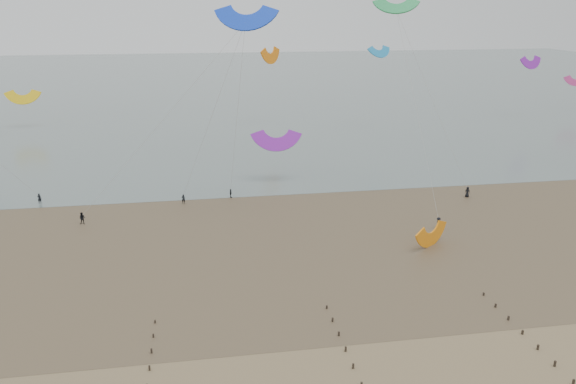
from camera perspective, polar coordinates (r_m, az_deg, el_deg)
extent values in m
plane|color=brown|center=(51.05, 2.53, -18.85)|extent=(500.00, 500.00, 0.00)
plane|color=#475654|center=(241.80, -7.22, 11.04)|extent=(500.00, 500.00, 0.00)
plane|color=#473A28|center=(81.28, -2.45, -3.88)|extent=(500.00, 500.00, 0.00)
ellipsoid|color=slate|center=(69.64, -16.15, -8.67)|extent=(23.60, 14.36, 0.01)
ellipsoid|color=slate|center=(86.10, 5.27, -2.63)|extent=(33.64, 18.32, 0.01)
ellipsoid|color=slate|center=(93.18, 26.66, -2.94)|extent=(19.65, 13.67, 0.01)
cube|color=black|center=(53.77, -13.89, -16.99)|extent=(0.16, 0.16, 0.54)
cube|color=black|center=(55.94, -13.70, -15.45)|extent=(0.16, 0.16, 0.51)
cube|color=black|center=(58.15, -13.52, -14.02)|extent=(0.16, 0.16, 0.48)
cube|color=black|center=(60.39, -13.35, -12.70)|extent=(0.16, 0.16, 0.45)
cube|color=black|center=(52.87, 6.64, -17.17)|extent=(0.16, 0.16, 0.57)
cube|color=black|center=(54.95, 5.88, -15.62)|extent=(0.16, 0.16, 0.54)
cube|color=black|center=(57.08, 5.19, -14.18)|extent=(0.16, 0.16, 0.51)
cube|color=black|center=(59.25, 4.55, -12.84)|extent=(0.16, 0.16, 0.48)
cube|color=black|center=(61.45, 3.96, -11.60)|extent=(0.16, 0.16, 0.45)
cube|color=black|center=(56.26, 27.01, -16.86)|extent=(0.16, 0.16, 0.62)
cube|color=black|center=(57.98, 25.48, -15.51)|extent=(0.16, 0.16, 0.59)
cube|color=black|center=(59.77, 24.05, -14.23)|extent=(0.16, 0.16, 0.57)
cube|color=black|center=(61.62, 22.73, -13.02)|extent=(0.16, 0.16, 0.54)
cube|color=black|center=(63.52, 21.49, -11.87)|extent=(0.16, 0.16, 0.51)
cube|color=black|center=(65.47, 20.33, -10.79)|extent=(0.16, 0.16, 0.48)
cube|color=black|center=(67.47, 19.26, -9.76)|extent=(0.16, 0.16, 0.45)
imported|color=black|center=(93.19, -10.58, -0.69)|extent=(0.59, 0.39, 1.58)
imported|color=black|center=(99.40, 17.77, 0.01)|extent=(1.05, 1.00, 1.81)
imported|color=black|center=(100.24, -23.94, -0.60)|extent=(0.65, 0.44, 1.72)
imported|color=black|center=(84.30, 15.04, -3.06)|extent=(1.12, 1.29, 1.74)
imported|color=black|center=(94.86, -5.84, -0.14)|extent=(0.53, 0.94, 1.52)
imported|color=black|center=(88.49, -20.17, -2.52)|extent=(0.93, 0.75, 1.83)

